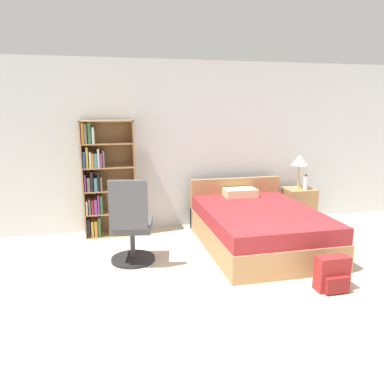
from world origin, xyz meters
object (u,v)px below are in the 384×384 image
Objects in this scene: bookshelf at (102,179)px; nightstand at (298,206)px; backpack_red at (332,274)px; table_lamp at (300,161)px; water_bottle at (306,183)px; bed at (257,226)px; office_chair at (131,226)px.

bookshelf is 3.20m from nightstand.
table_lamp is at bearing 70.57° from backpack_red.
water_bottle is at bearing -67.98° from table_lamp.
bed reaches higher than backpack_red.
backpack_red is at bearing -109.93° from nightstand.
bookshelf is at bearing 177.72° from nightstand.
table_lamp reaches higher than bed.
backpack_red is at bearing -45.25° from bookshelf.
office_chair is at bearing -158.58° from table_lamp.
bookshelf reaches higher than nightstand.
bed is 1.40m from water_bottle.
bookshelf is 1.58× the size of office_chair.
nightstand is 2.38m from backpack_red.
bed is at bearing -142.40° from nightstand.
bed is 3.73× the size of table_lamp.
nightstand is at bearing 114.23° from water_bottle.
backpack_red is at bearing -111.86° from water_bottle.
bookshelf is at bearing 155.42° from bed.
nightstand is at bearing 37.60° from bed.
bookshelf reaches higher than water_bottle.
bed is 1.44m from backpack_red.
bookshelf is 3.14m from table_lamp.
table_lamp is at bearing 21.42° from office_chair.
backpack_red is (2.01, -1.17, -0.31)m from office_chair.
table_lamp reaches higher than nightstand.
office_chair is at bearing 149.89° from backpack_red.
office_chair is (0.33, -1.19, -0.38)m from bookshelf.
backpack_red is (2.34, -2.36, -0.69)m from bookshelf.
bookshelf is at bearing 134.75° from backpack_red.
backpack_red is (-0.81, -2.23, -0.12)m from nightstand.
bookshelf is at bearing 175.94° from water_bottle.
bookshelf is 3.10× the size of table_lamp.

